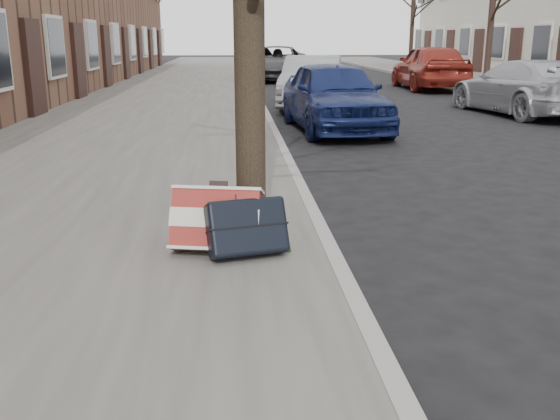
{
  "coord_description": "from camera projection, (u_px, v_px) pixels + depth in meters",
  "views": [
    {
      "loc": [
        -2.01,
        -3.79,
        1.73
      ],
      "look_at": [
        -1.66,
        0.8,
        0.45
      ],
      "focal_mm": 40.0,
      "sensor_mm": 36.0,
      "label": 1
    }
  ],
  "objects": [
    {
      "name": "tree_far_c",
      "position": [
        412.0,
        23.0,
        31.56
      ],
      "size": [
        0.21,
        0.21,
        4.6
      ],
      "primitive_type": "cylinder",
      "color": "black",
      "rests_on": "far_sidewalk"
    },
    {
      "name": "dirt_patch",
      "position": [
        236.0,
        235.0,
        5.23
      ],
      "size": [
        0.85,
        0.85,
        0.02
      ],
      "primitive_type": "cube",
      "color": "black",
      "rests_on": "near_sidewalk"
    },
    {
      "name": "tree_far_b",
      "position": [
        491.0,
        19.0,
        22.01
      ],
      "size": [
        0.23,
        0.23,
        4.42
      ],
      "primitive_type": "cylinder",
      "color": "black",
      "rests_on": "far_sidewalk"
    },
    {
      "name": "car_far_front",
      "position": [
        523.0,
        87.0,
        14.21
      ],
      "size": [
        2.3,
        4.49,
        1.25
      ],
      "primitive_type": "imported",
      "rotation": [
        0.0,
        0.0,
        3.27
      ],
      "color": "#ACAEB4",
      "rests_on": "ground"
    },
    {
      "name": "car_far_back",
      "position": [
        430.0,
        67.0,
        21.06
      ],
      "size": [
        1.92,
        4.53,
        1.53
      ],
      "primitive_type": "imported",
      "rotation": [
        0.0,
        0.0,
        3.12
      ],
      "color": "maroon",
      "rests_on": "ground"
    },
    {
      "name": "far_sidewalk",
      "position": [
        550.0,
        93.0,
        19.23
      ],
      "size": [
        4.0,
        70.0,
        0.12
      ],
      "primitive_type": "cube",
      "color": "slate",
      "rests_on": "ground"
    },
    {
      "name": "car_near_back",
      "position": [
        276.0,
        63.0,
        25.5
      ],
      "size": [
        3.25,
        5.31,
        1.38
      ],
      "primitive_type": "imported",
      "rotation": [
        0.0,
        0.0,
        -0.21
      ],
      "color": "#343438",
      "rests_on": "ground"
    },
    {
      "name": "ground",
      "position": [
        531.0,
        299.0,
        4.26
      ],
      "size": [
        120.0,
        120.0,
        0.0
      ],
      "primitive_type": "plane",
      "color": "black",
      "rests_on": "ground"
    },
    {
      "name": "suitcase_navy",
      "position": [
        247.0,
        227.0,
        4.68
      ],
      "size": [
        0.67,
        0.49,
        0.47
      ],
      "primitive_type": "cube",
      "rotation": [
        -0.42,
        0.0,
        0.26
      ],
      "color": "black",
      "rests_on": "near_sidewalk"
    },
    {
      "name": "car_near_mid",
      "position": [
        312.0,
        82.0,
        15.56
      ],
      "size": [
        2.09,
        4.07,
        1.28
      ],
      "primitive_type": "imported",
      "rotation": [
        0.0,
        0.0,
        -0.2
      ],
      "color": "#A1A5A9",
      "rests_on": "ground"
    },
    {
      "name": "car_near_front",
      "position": [
        334.0,
        96.0,
        11.77
      ],
      "size": [
        1.86,
        4.0,
        1.32
      ],
      "primitive_type": "imported",
      "rotation": [
        0.0,
        0.0,
        0.08
      ],
      "color": "navy",
      "rests_on": "ground"
    },
    {
      "name": "near_sidewalk",
      "position": [
        174.0,
        96.0,
        18.38
      ],
      "size": [
        5.0,
        70.0,
        0.12
      ],
      "primitive_type": "cube",
      "color": "slate",
      "rests_on": "ground"
    },
    {
      "name": "suitcase_red",
      "position": [
        216.0,
        220.0,
        4.76
      ],
      "size": [
        0.73,
        0.49,
        0.52
      ],
      "primitive_type": "cube",
      "rotation": [
        -0.42,
        0.0,
        -0.2
      ],
      "color": "maroon",
      "rests_on": "near_sidewalk"
    }
  ]
}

